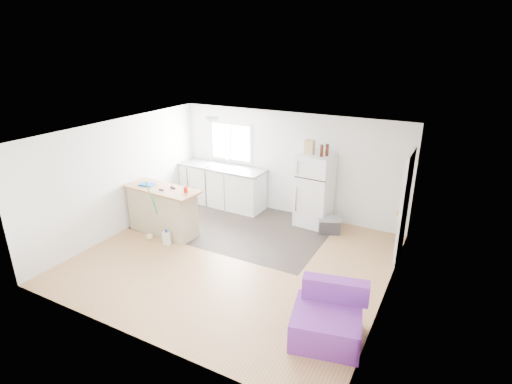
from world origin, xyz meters
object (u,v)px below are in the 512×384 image
at_px(cardboard_box, 309,147).
at_px(bottle_right, 327,150).
at_px(refrigerator, 314,190).
at_px(purple_seat, 328,319).
at_px(bottle_left, 322,151).
at_px(mop, 151,229).
at_px(cooler, 329,225).
at_px(red_cup, 186,190).
at_px(cleaner_jug, 167,238).
at_px(peninsula, 163,210).
at_px(kitchen_cabinets, 222,185).
at_px(blue_tray, 147,184).

bearing_deg(cardboard_box, bottle_right, 4.77).
height_order(refrigerator, purple_seat, refrigerator).
relative_size(purple_seat, bottle_left, 4.36).
xyz_separation_m(mop, bottle_right, (2.91, 2.28, 1.51)).
bearing_deg(cooler, bottle_right, 110.92).
distance_m(cooler, red_cup, 3.12).
distance_m(refrigerator, cardboard_box, 0.97).
bearing_deg(cooler, refrigerator, 129.03).
distance_m(cooler, purple_seat, 3.29).
xyz_separation_m(refrigerator, bottle_right, (0.23, -0.00, 0.93)).
xyz_separation_m(cleaner_jug, cardboard_box, (2.11, 2.27, 1.63)).
bearing_deg(mop, purple_seat, 1.05).
height_order(mop, red_cup, mop).
height_order(purple_seat, cleaner_jug, purple_seat).
bearing_deg(purple_seat, peninsula, 147.75).
bearing_deg(bottle_right, refrigerator, 179.22).
xyz_separation_m(peninsula, cleaner_jug, (0.41, -0.41, -0.38)).
bearing_deg(kitchen_cabinets, red_cup, -77.36).
distance_m(cleaner_jug, mop, 0.43).
bearing_deg(peninsula, blue_tray, -174.31).
bearing_deg(bottle_right, cleaner_jug, -137.23).
relative_size(kitchen_cabinets, red_cup, 18.84).
distance_m(cooler, bottle_left, 1.60).
relative_size(mop, cardboard_box, 4.35).
relative_size(refrigerator, red_cup, 13.46).
xyz_separation_m(bottle_left, bottle_right, (0.08, 0.10, 0.00)).
height_order(peninsula, refrigerator, refrigerator).
distance_m(cooler, cleaner_jug, 3.42).
bearing_deg(purple_seat, mop, 152.63).
bearing_deg(cardboard_box, refrigerator, 12.85).
height_order(blue_tray, bottle_right, bottle_right).
xyz_separation_m(purple_seat, blue_tray, (-4.50, 1.46, 0.76)).
height_order(purple_seat, cardboard_box, cardboard_box).
bearing_deg(refrigerator, cardboard_box, -163.91).
bearing_deg(bottle_left, refrigerator, 144.00).
relative_size(peninsula, mop, 1.30).
height_order(peninsula, red_cup, red_cup).
xyz_separation_m(peninsula, bottle_right, (2.90, 1.90, 1.23)).
relative_size(peninsula, bottle_right, 6.78).
relative_size(purple_seat, mop, 0.83).
relative_size(purple_seat, blue_tray, 3.63).
relative_size(peninsula, blue_tray, 5.65).
bearing_deg(bottle_left, red_cup, -141.06).
bearing_deg(peninsula, refrigerator, 39.17).
xyz_separation_m(cooler, cardboard_box, (-0.61, 0.21, 1.58)).
distance_m(purple_seat, cleaner_jug, 3.88).
height_order(red_cup, bottle_left, bottle_left).
xyz_separation_m(peninsula, purple_seat, (4.14, -1.47, -0.24)).
relative_size(refrigerator, purple_seat, 1.48).
xyz_separation_m(cleaner_jug, mop, (-0.42, 0.02, 0.09)).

